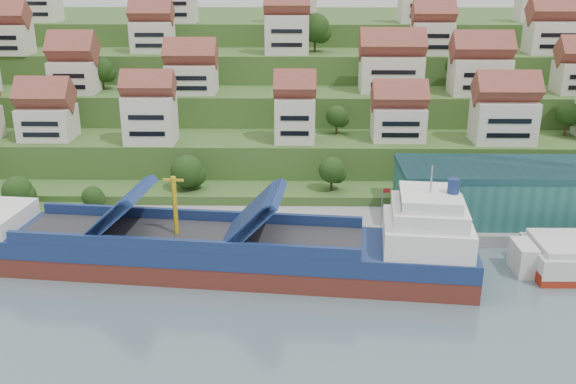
{
  "coord_description": "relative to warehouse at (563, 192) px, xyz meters",
  "views": [
    {
      "loc": [
        3.25,
        -94.12,
        47.11
      ],
      "look_at": [
        1.6,
        14.0,
        8.0
      ],
      "focal_mm": 40.0,
      "sensor_mm": 36.0,
      "label": 1
    }
  ],
  "objects": [
    {
      "name": "ground",
      "position": [
        -52.0,
        -17.0,
        -7.2
      ],
      "size": [
        300.0,
        300.0,
        0.0
      ],
      "primitive_type": "plane",
      "color": "slate",
      "rests_on": "ground"
    },
    {
      "name": "quay",
      "position": [
        -32.0,
        -2.0,
        -6.1
      ],
      "size": [
        180.0,
        14.0,
        2.2
      ],
      "primitive_type": "cube",
      "color": "gray",
      "rests_on": "ground"
    },
    {
      "name": "hillside",
      "position": [
        -52.0,
        86.55,
        3.46
      ],
      "size": [
        260.0,
        128.0,
        31.0
      ],
      "color": "#2D4C1E",
      "rests_on": "ground"
    },
    {
      "name": "hillside_village",
      "position": [
        -50.73,
        43.57,
        17.18
      ],
      "size": [
        155.27,
        62.84,
        28.78
      ],
      "color": "beige",
      "rests_on": "ground"
    },
    {
      "name": "hillside_trees",
      "position": [
        -63.18,
        29.2,
        10.29
      ],
      "size": [
        140.14,
        62.43,
        31.74
      ],
      "color": "#203F15",
      "rests_on": "ground"
    },
    {
      "name": "warehouse",
      "position": [
        0.0,
        0.0,
        0.0
      ],
      "size": [
        60.0,
        15.0,
        10.0
      ],
      "primitive_type": "cube",
      "color": "#215C56",
      "rests_on": "quay"
    },
    {
      "name": "flagpole",
      "position": [
        -33.89,
        -7.0,
        -0.32
      ],
      "size": [
        1.28,
        0.16,
        8.0
      ],
      "color": "gray",
      "rests_on": "quay"
    },
    {
      "name": "cargo_ship",
      "position": [
        -61.23,
        -18.39,
        -3.67
      ],
      "size": [
        85.58,
        21.98,
        18.87
      ],
      "rotation": [
        0.0,
        0.0,
        -0.11
      ],
      "color": "#5A241B",
      "rests_on": "ground"
    }
  ]
}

